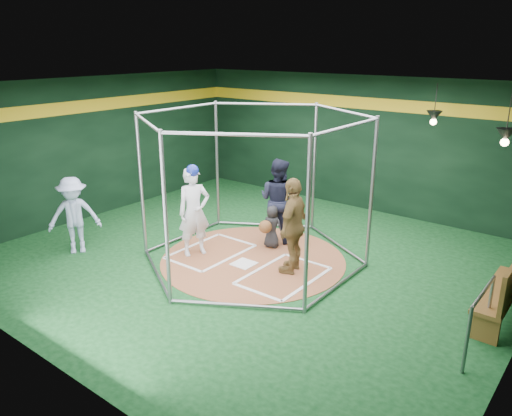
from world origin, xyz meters
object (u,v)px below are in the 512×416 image
Objects in this scene: dugout_bench at (508,286)px; umpire at (278,200)px; batter_figure at (194,211)px; visitor_leopard at (293,225)px.

umpire is at bearing 173.58° from dugout_bench.
umpire is (0.90, 1.73, -0.02)m from batter_figure.
visitor_leopard is 3.77m from dugout_bench.
visitor_leopard reaches higher than dugout_bench.
dugout_bench is at bearing 11.53° from batter_figure.
visitor_leopard reaches higher than umpire.
visitor_leopard is at bearing 15.08° from batter_figure.
dugout_bench is (3.70, 0.62, -0.37)m from visitor_leopard.
batter_figure is 5.92m from dugout_bench.
batter_figure is 0.99× the size of dugout_bench.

